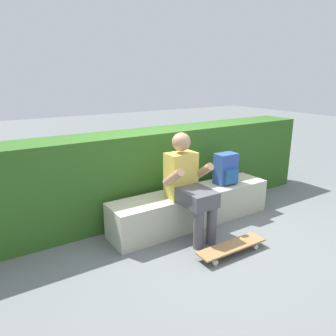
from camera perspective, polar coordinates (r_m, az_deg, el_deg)
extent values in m
plane|color=slate|center=(3.88, 7.27, -11.32)|extent=(24.00, 24.00, 0.00)
cube|color=#B3B39A|center=(4.01, 4.38, -6.89)|extent=(2.15, 0.46, 0.42)
cube|color=gold|center=(3.67, 2.31, -1.24)|extent=(0.34, 0.22, 0.52)
sphere|color=tan|center=(3.57, 2.38, 4.66)|extent=(0.21, 0.21, 0.21)
cube|color=#4C4C51|center=(3.49, 5.21, -5.25)|extent=(0.32, 0.40, 0.17)
cylinder|color=#4C4C51|center=(3.46, 5.44, -10.90)|extent=(0.11, 0.11, 0.42)
cylinder|color=#4C4C51|center=(3.56, 7.76, -10.13)|extent=(0.11, 0.11, 0.42)
cylinder|color=tan|center=(3.44, 0.93, -1.73)|extent=(0.09, 0.33, 0.27)
cylinder|color=tan|center=(3.67, 6.13, -0.68)|extent=(0.09, 0.33, 0.27)
cube|color=olive|center=(3.47, 11.23, -13.50)|extent=(0.80, 0.21, 0.02)
cylinder|color=silver|center=(3.72, 13.60, -12.46)|extent=(0.05, 0.03, 0.05)
cylinder|color=silver|center=(3.63, 15.33, -13.34)|extent=(0.05, 0.03, 0.05)
cylinder|color=silver|center=(3.38, 6.70, -15.18)|extent=(0.05, 0.03, 0.05)
cylinder|color=silver|center=(3.29, 8.40, -16.28)|extent=(0.05, 0.03, 0.05)
cube|color=#2D4C99|center=(4.20, 10.21, -0.10)|extent=(0.28, 0.18, 0.40)
cube|color=#21538F|center=(4.14, 11.23, -1.53)|extent=(0.20, 0.05, 0.18)
cube|color=#2D5A1E|center=(4.21, -3.85, -0.85)|extent=(5.15, 0.56, 1.10)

